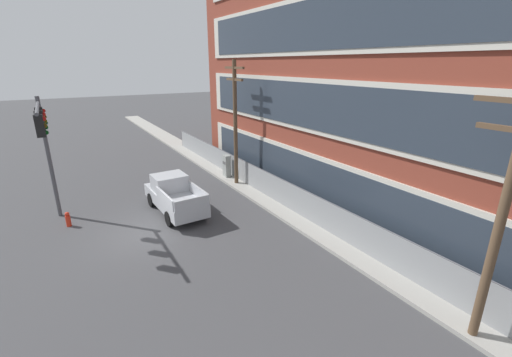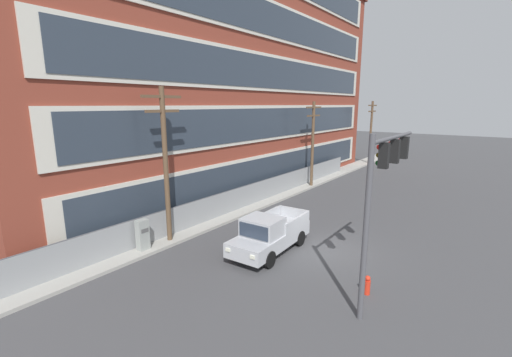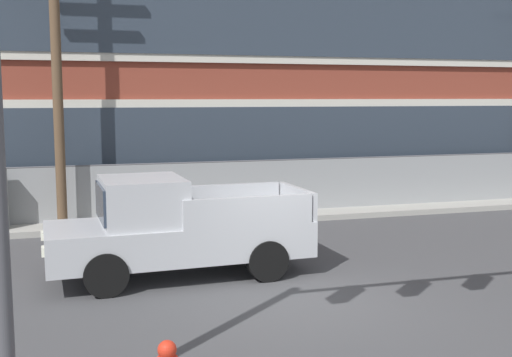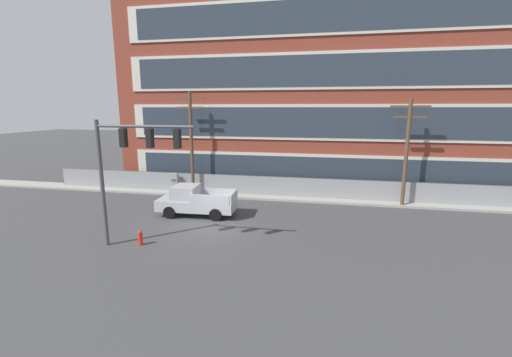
{
  "view_description": "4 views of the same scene",
  "coord_description": "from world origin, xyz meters",
  "px_view_note": "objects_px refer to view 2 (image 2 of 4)",
  "views": [
    {
      "loc": [
        15.6,
        -2.91,
        7.93
      ],
      "look_at": [
        1.77,
        5.29,
        2.5
      ],
      "focal_mm": 24.0,
      "sensor_mm": 36.0,
      "label": 1
    },
    {
      "loc": [
        -15.29,
        -6.8,
        7.28
      ],
      "look_at": [
        -0.18,
        4.34,
        3.22
      ],
      "focal_mm": 24.0,
      "sensor_mm": 36.0,
      "label": 2
    },
    {
      "loc": [
        -3.93,
        -10.06,
        3.53
      ],
      "look_at": [
        0.34,
        4.38,
        1.6
      ],
      "focal_mm": 45.0,
      "sensor_mm": 36.0,
      "label": 3
    },
    {
      "loc": [
        6.23,
        -18.19,
        6.97
      ],
      "look_at": [
        1.91,
        3.16,
        2.44
      ],
      "focal_mm": 24.0,
      "sensor_mm": 36.0,
      "label": 4
    }
  ],
  "objects_px": {
    "utility_pole_midblock": "(313,140)",
    "electrical_cabinet": "(143,236)",
    "utility_pole_near_corner": "(165,160)",
    "utility_pole_far_east": "(371,129)",
    "fire_hydrant": "(367,285)",
    "traffic_signal_mast": "(383,180)",
    "pickup_truck_silver": "(269,235)"
  },
  "relations": [
    {
      "from": "electrical_cabinet",
      "to": "fire_hydrant",
      "type": "relative_size",
      "value": 2.19
    },
    {
      "from": "utility_pole_far_east",
      "to": "electrical_cabinet",
      "type": "xyz_separation_m",
      "value": [
        -32.66,
        0.43,
        -3.47
      ]
    },
    {
      "from": "traffic_signal_mast",
      "to": "fire_hydrant",
      "type": "bearing_deg",
      "value": 66.87
    },
    {
      "from": "electrical_cabinet",
      "to": "utility_pole_near_corner",
      "type": "bearing_deg",
      "value": -2.48
    },
    {
      "from": "utility_pole_far_east",
      "to": "utility_pole_near_corner",
      "type": "bearing_deg",
      "value": 179.34
    },
    {
      "from": "utility_pole_near_corner",
      "to": "traffic_signal_mast",
      "type": "bearing_deg",
      "value": -84.36
    },
    {
      "from": "utility_pole_near_corner",
      "to": "electrical_cabinet",
      "type": "relative_size",
      "value": 4.78
    },
    {
      "from": "utility_pole_far_east",
      "to": "electrical_cabinet",
      "type": "relative_size",
      "value": 4.5
    },
    {
      "from": "electrical_cabinet",
      "to": "fire_hydrant",
      "type": "xyz_separation_m",
      "value": [
        2.8,
        -10.37,
        -0.47
      ]
    },
    {
      "from": "utility_pole_near_corner",
      "to": "utility_pole_far_east",
      "type": "distance_m",
      "value": 31.05
    },
    {
      "from": "utility_pole_midblock",
      "to": "fire_hydrant",
      "type": "xyz_separation_m",
      "value": [
        -14.71,
        -10.06,
        -3.85
      ]
    },
    {
      "from": "pickup_truck_silver",
      "to": "fire_hydrant",
      "type": "height_order",
      "value": "pickup_truck_silver"
    },
    {
      "from": "traffic_signal_mast",
      "to": "fire_hydrant",
      "type": "height_order",
      "value": "traffic_signal_mast"
    },
    {
      "from": "traffic_signal_mast",
      "to": "utility_pole_near_corner",
      "type": "distance_m",
      "value": 10.68
    },
    {
      "from": "traffic_signal_mast",
      "to": "pickup_truck_silver",
      "type": "height_order",
      "value": "traffic_signal_mast"
    },
    {
      "from": "pickup_truck_silver",
      "to": "utility_pole_near_corner",
      "type": "relative_size",
      "value": 0.64
    },
    {
      "from": "fire_hydrant",
      "to": "utility_pole_far_east",
      "type": "bearing_deg",
      "value": 18.42
    },
    {
      "from": "utility_pole_midblock",
      "to": "fire_hydrant",
      "type": "height_order",
      "value": "utility_pole_midblock"
    },
    {
      "from": "electrical_cabinet",
      "to": "fire_hydrant",
      "type": "bearing_deg",
      "value": -74.88
    },
    {
      "from": "utility_pole_near_corner",
      "to": "fire_hydrant",
      "type": "height_order",
      "value": "utility_pole_near_corner"
    },
    {
      "from": "utility_pole_midblock",
      "to": "traffic_signal_mast",
      "type": "bearing_deg",
      "value": -145.02
    },
    {
      "from": "utility_pole_near_corner",
      "to": "pickup_truck_silver",
      "type": "bearing_deg",
      "value": -67.01
    },
    {
      "from": "traffic_signal_mast",
      "to": "pickup_truck_silver",
      "type": "relative_size",
      "value": 1.23
    },
    {
      "from": "electrical_cabinet",
      "to": "pickup_truck_silver",
      "type": "bearing_deg",
      "value": -53.67
    },
    {
      "from": "pickup_truck_silver",
      "to": "fire_hydrant",
      "type": "bearing_deg",
      "value": -100.09
    },
    {
      "from": "pickup_truck_silver",
      "to": "utility_pole_midblock",
      "type": "distance_m",
      "value": 14.94
    },
    {
      "from": "utility_pole_midblock",
      "to": "fire_hydrant",
      "type": "bearing_deg",
      "value": -145.63
    },
    {
      "from": "traffic_signal_mast",
      "to": "utility_pole_far_east",
      "type": "bearing_deg",
      "value": 18.9
    },
    {
      "from": "utility_pole_midblock",
      "to": "electrical_cabinet",
      "type": "distance_m",
      "value": 17.84
    },
    {
      "from": "traffic_signal_mast",
      "to": "utility_pole_midblock",
      "type": "height_order",
      "value": "utility_pole_midblock"
    },
    {
      "from": "utility_pole_midblock",
      "to": "fire_hydrant",
      "type": "relative_size",
      "value": 9.68
    },
    {
      "from": "traffic_signal_mast",
      "to": "utility_pole_midblock",
      "type": "xyz_separation_m",
      "value": [
        14.85,
        10.39,
        -0.42
      ]
    }
  ]
}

